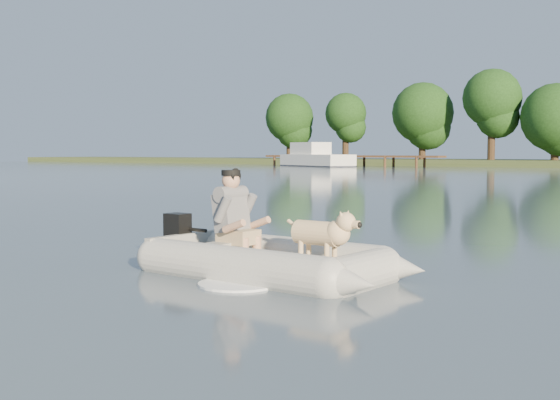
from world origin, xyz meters
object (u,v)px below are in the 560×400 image
Objects in this scene: dog at (318,237)px; cabin_cruiser at (317,154)px; man at (232,210)px; dock at (350,161)px; dinghy at (272,228)px.

cabin_cruiser is at bearing 124.70° from dog.
man reaches higher than dog.
man is 56.86m from cabin_cruiser.
dog is 57.55m from cabin_cruiser.
cabin_cruiser is (-2.32, -2.18, 0.61)m from dock.
dock is at bearing 121.63° from dog.
dock is 21.08× the size of dog.
dinghy is at bearing -175.43° from dog.
dock is 57.65m from man.
man is 1.26m from dog.
dinghy is 4.88× the size of dog.
dinghy is 57.26m from cabin_cruiser.
dinghy is (27.06, -51.32, 0.02)m from dock.
dog is at bearing -61.67° from dock.
dinghy is 0.48× the size of cabin_cruiser.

